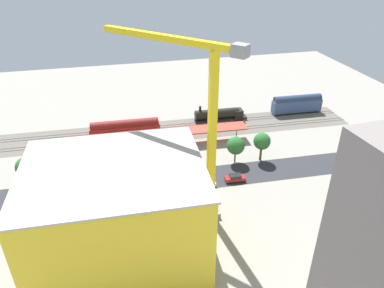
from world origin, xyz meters
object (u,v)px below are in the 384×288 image
at_px(box_truck_1, 85,192).
at_px(street_tree_1, 145,154).
at_px(tower_crane, 199,116).
at_px(street_tree_3, 236,146).
at_px(parked_car_2, 167,189).
at_px(street_tree_0, 26,167).
at_px(box_truck_0, 142,182).
at_px(parked_car_0, 235,178).
at_px(parked_car_1, 205,184).
at_px(locomotive, 221,115).
at_px(parked_car_3, 131,194).
at_px(construction_building, 118,212).
at_px(street_tree_2, 88,165).
at_px(passenger_coach, 297,104).
at_px(parked_car_6, 16,209).
at_px(parked_car_4, 96,199).
at_px(street_tree_4, 262,141).
at_px(traffic_light, 174,157).
at_px(parked_car_5, 60,204).
at_px(platform_canopy_near, 158,133).
at_px(freight_coach_far, 125,129).

xyz_separation_m(box_truck_1, street_tree_1, (-13.71, -6.34, 4.04)).
bearing_deg(tower_crane, street_tree_3, -130.65).
bearing_deg(parked_car_2, street_tree_0, -17.45).
bearing_deg(box_truck_0, parked_car_2, 151.42).
xyz_separation_m(parked_car_0, parked_car_1, (7.25, 0.51, -0.06)).
bearing_deg(box_truck_0, locomotive, -133.32).
distance_m(parked_car_3, construction_building, 17.05).
relative_size(street_tree_1, street_tree_2, 1.15).
height_order(passenger_coach, parked_car_3, passenger_coach).
xyz_separation_m(construction_building, street_tree_1, (-7.12, -22.99, -2.87)).
height_order(parked_car_1, parked_car_6, parked_car_6).
xyz_separation_m(parked_car_4, street_tree_0, (14.31, -9.51, 4.12)).
bearing_deg(parked_car_2, locomotive, -124.97).
xyz_separation_m(parked_car_6, street_tree_4, (-56.25, -7.49, 4.58)).
bearing_deg(box_truck_0, passenger_coach, -151.13).
distance_m(construction_building, tower_crane, 21.67).
bearing_deg(passenger_coach, street_tree_3, 39.27).
xyz_separation_m(parked_car_4, construction_building, (-4.54, 14.86, 7.69)).
bearing_deg(locomotive, parked_car_1, 66.93).
height_order(street_tree_3, traffic_light, street_tree_3).
relative_size(passenger_coach, street_tree_1, 1.94).
distance_m(street_tree_4, traffic_light, 22.17).
xyz_separation_m(tower_crane, box_truck_0, (10.25, -10.35, -19.60)).
xyz_separation_m(parked_car_5, construction_building, (-11.83, 15.00, 7.71)).
distance_m(parked_car_2, parked_car_3, 7.92).
xyz_separation_m(parked_car_2, street_tree_2, (16.57, -7.72, 3.87)).
bearing_deg(platform_canopy_near, parked_car_1, 109.54).
bearing_deg(parked_car_6, parked_car_1, 179.52).
xyz_separation_m(parked_car_0, street_tree_1, (19.56, -7.63, 4.86)).
height_order(freight_coach_far, traffic_light, freight_coach_far).
xyz_separation_m(passenger_coach, street_tree_1, (51.34, 23.97, 2.43)).
xyz_separation_m(parked_car_5, street_tree_1, (-18.95, -7.99, 4.84)).
height_order(construction_building, street_tree_0, construction_building).
distance_m(parked_car_3, street_tree_3, 28.00).
bearing_deg(parked_car_1, street_tree_1, -33.47).
bearing_deg(street_tree_0, passenger_coach, -163.71).
distance_m(box_truck_1, street_tree_0, 14.87).
xyz_separation_m(parked_car_1, street_tree_0, (38.29, -9.52, 4.22)).
bearing_deg(freight_coach_far, parked_car_2, 104.84).
distance_m(tower_crane, street_tree_0, 41.91).
relative_size(parked_car_3, parked_car_4, 0.90).
xyz_separation_m(freight_coach_far, street_tree_2, (9.58, 18.64, 1.45)).
bearing_deg(street_tree_4, platform_canopy_near, -28.59).
xyz_separation_m(construction_building, street_tree_0, (18.85, -24.37, -3.57)).
xyz_separation_m(parked_car_4, tower_crane, (-20.45, 7.36, 20.35)).
bearing_deg(passenger_coach, parked_car_5, 24.45).
xyz_separation_m(freight_coach_far, street_tree_0, (22.67, 17.04, 1.78)).
relative_size(parked_car_3, box_truck_0, 0.49).
bearing_deg(platform_canopy_near, street_tree_2, 36.07).
bearing_deg(street_tree_2, box_truck_0, 156.72).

